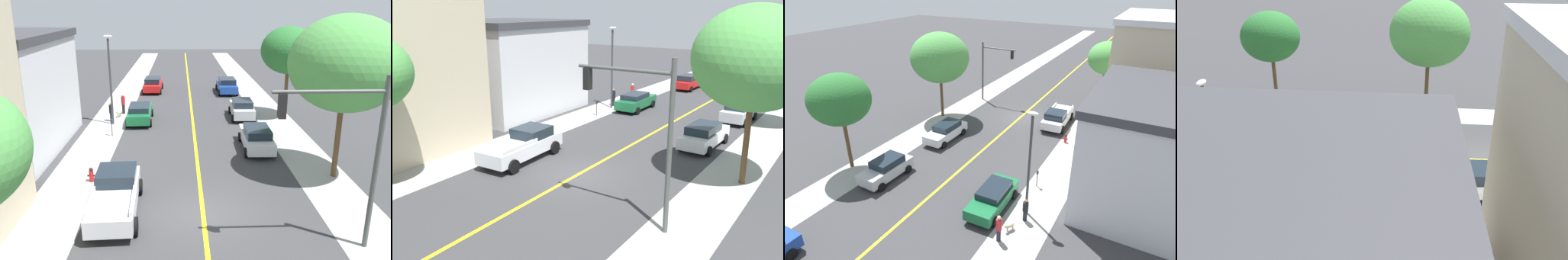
{
  "view_description": "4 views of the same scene",
  "coord_description": "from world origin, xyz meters",
  "views": [
    {
      "loc": [
        -0.96,
        -16.18,
        9.22
      ],
      "look_at": [
        -0.05,
        7.9,
        1.5
      ],
      "focal_mm": 36.08,
      "sensor_mm": 36.0,
      "label": 1
    },
    {
      "loc": [
        12.05,
        -17.05,
        8.61
      ],
      "look_at": [
        -1.92,
        3.89,
        1.25
      ],
      "focal_mm": 38.68,
      "sensor_mm": 36.0,
      "label": 2
    },
    {
      "loc": [
        -12.31,
        31.0,
        14.09
      ],
      "look_at": [
        0.26,
        8.54,
        1.89
      ],
      "focal_mm": 30.66,
      "sensor_mm": 36.0,
      "label": 3
    },
    {
      "loc": [
        -23.5,
        5.21,
        13.08
      ],
      "look_at": [
        1.14,
        7.44,
        1.24
      ],
      "focal_mm": 38.41,
      "sensor_mm": 36.0,
      "label": 4
    }
  ],
  "objects": [
    {
      "name": "ground_plane",
      "position": [
        0.0,
        0.0,
        0.0
      ],
      "size": [
        140.0,
        140.0,
        0.0
      ],
      "primitive_type": "plane",
      "color": "#38383A"
    },
    {
      "name": "sidewalk_left",
      "position": [
        -6.89,
        0.0,
        0.0
      ],
      "size": [
        3.03,
        126.0,
        0.01
      ],
      "primitive_type": "cube",
      "color": "#9E9E99",
      "rests_on": "ground"
    },
    {
      "name": "sidewalk_right",
      "position": [
        6.89,
        0.0,
        0.0
      ],
      "size": [
        3.03,
        126.0,
        0.01
      ],
      "primitive_type": "cube",
      "color": "#9E9E99",
      "rests_on": "ground"
    },
    {
      "name": "road_centerline_stripe",
      "position": [
        0.0,
        0.0,
        0.0
      ],
      "size": [
        0.2,
        126.0,
        0.0
      ],
      "primitive_type": "cube",
      "color": "yellow",
      "rests_on": "ground"
    },
    {
      "name": "tan_rowhouse",
      "position": [
        -13.77,
        9.04,
        3.81
      ],
      "size": [
        9.96,
        11.08,
        7.59
      ],
      "rotation": [
        0.0,
        0.0,
        -1.57
      ],
      "color": "silver",
      "rests_on": "ground"
    },
    {
      "name": "street_tree_left_near",
      "position": [
        7.89,
        15.98,
        5.66
      ],
      "size": [
        4.55,
        4.55,
        7.61
      ],
      "color": "brown",
      "rests_on": "ground"
    },
    {
      "name": "street_tree_right_corner",
      "position": [
        7.58,
        3.8,
        6.31
      ],
      "size": [
        5.94,
        5.94,
        8.84
      ],
      "color": "brown",
      "rests_on": "ground"
    },
    {
      "name": "street_tree_left_far",
      "position": [
        -6.87,
        -6.85,
        5.7
      ],
      "size": [
        4.16,
        4.16,
        7.52
      ],
      "color": "brown",
      "rests_on": "ground"
    },
    {
      "name": "fire_hydrant",
      "position": [
        -5.87,
        3.56,
        0.41
      ],
      "size": [
        0.44,
        0.24,
        0.82
      ],
      "color": "red",
      "rests_on": "ground"
    },
    {
      "name": "parking_meter",
      "position": [
        -6.03,
        11.37,
        0.85
      ],
      "size": [
        0.12,
        0.18,
        1.29
      ],
      "color": "#4C4C51",
      "rests_on": "ground"
    },
    {
      "name": "traffic_light_mast",
      "position": [
        5.14,
        -2.9,
        4.47
      ],
      "size": [
        4.2,
        0.32,
        6.91
      ],
      "rotation": [
        0.0,
        0.0,
        3.14
      ],
      "color": "#474C47",
      "rests_on": "ground"
    },
    {
      "name": "street_lamp",
      "position": [
        -6.46,
        14.48,
        4.3
      ],
      "size": [
        0.7,
        0.36,
        7.04
      ],
      "color": "#38383D",
      "rests_on": "ground"
    },
    {
      "name": "green_sedan_left_curb",
      "position": [
        -4.33,
        15.03,
        0.79
      ],
      "size": [
        2.12,
        4.77,
        1.47
      ],
      "rotation": [
        0.0,
        0.0,
        1.6
      ],
      "color": "#196638",
      "rests_on": "ground"
    },
    {
      "name": "white_sedan_right_curb",
      "position": [
        4.03,
        8.27,
        0.82
      ],
      "size": [
        2.08,
        4.74,
        1.56
      ],
      "rotation": [
        0.0,
        0.0,
        1.55
      ],
      "color": "silver",
      "rests_on": "ground"
    },
    {
      "name": "silver_sedan_right_curb",
      "position": [
        4.2,
        15.85,
        0.84
      ],
      "size": [
        2.05,
        4.24,
        1.61
      ],
      "rotation": [
        0.0,
        0.0,
        1.54
      ],
      "color": "#B7BABF",
      "rests_on": "ground"
    },
    {
      "name": "white_pickup_truck",
      "position": [
        -4.02,
        0.26,
        0.9
      ],
      "size": [
        2.43,
        5.61,
        1.77
      ],
      "rotation": [
        0.0,
        0.0,
        1.61
      ],
      "color": "silver",
      "rests_on": "ground"
    },
    {
      "name": "pedestrian_red_shirt",
      "position": [
        -6.04,
        17.62,
        0.95
      ],
      "size": [
        0.34,
        0.34,
        1.77
      ],
      "rotation": [
        0.0,
        0.0,
        0.72
      ],
      "color": "black",
      "rests_on": "ground"
    },
    {
      "name": "pedestrian_black_shirt",
      "position": [
        -6.7,
        15.25,
        0.82
      ],
      "size": [
        0.35,
        0.35,
        1.57
      ],
      "rotation": [
        0.0,
        0.0,
        2.35
      ],
      "color": "black",
      "rests_on": "ground"
    },
    {
      "name": "small_dog",
      "position": [
        -6.24,
        16.55,
        0.36
      ],
      "size": [
        0.49,
        0.72,
        0.54
      ],
      "rotation": [
        0.0,
        0.0,
        1.12
      ],
      "color": "#C6B28C",
      "rests_on": "ground"
    }
  ]
}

